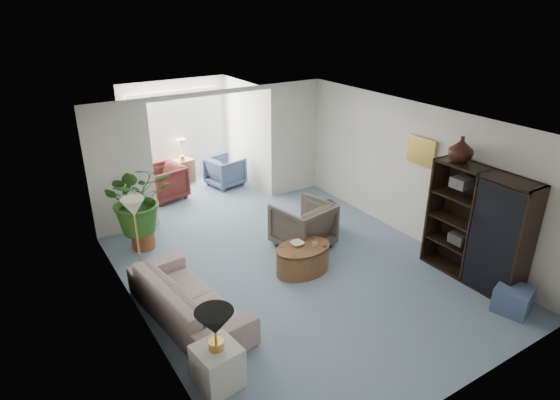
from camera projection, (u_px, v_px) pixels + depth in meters
floor at (300, 274)px, 7.70m from camera, size 6.00×6.00×0.00m
sunroom_floor at (198, 192)px, 10.87m from camera, size 2.60×2.60×0.00m
back_pier_left at (121, 170)px, 8.59m from camera, size 1.20×0.12×2.50m
back_pier_right at (294, 139)px, 10.45m from camera, size 1.20×0.12×2.50m
back_header at (213, 93)px, 9.04m from camera, size 2.60×0.12×0.10m
window_pane at (176, 123)px, 11.15m from camera, size 2.20×0.02×1.50m
window_blinds at (176, 123)px, 11.12m from camera, size 2.20×0.02×1.50m
framed_picture at (422, 151)px, 8.15m from camera, size 0.04×0.50×0.40m
sofa at (188, 298)px, 6.55m from camera, size 1.11×2.28×0.64m
end_table at (218, 366)px, 5.43m from camera, size 0.53×0.53×0.53m
table_lamp at (215, 323)px, 5.19m from camera, size 0.44×0.44×0.30m
floor_lamp at (133, 207)px, 7.10m from camera, size 0.36×0.36×0.28m
coffee_table at (303, 259)px, 7.71m from camera, size 0.97×0.97×0.45m
coffee_bowl at (297, 244)px, 7.66m from camera, size 0.21×0.21×0.05m
coffee_cup at (314, 245)px, 7.60m from camera, size 0.09×0.09×0.09m
wingback_chair at (303, 225)px, 8.40m from camera, size 1.05×1.07×0.84m
side_table_dark at (324, 217)px, 9.04m from camera, size 0.51×0.43×0.54m
entertainment_cabinet at (477, 227)px, 7.25m from camera, size 0.44×1.64×1.82m
cabinet_urn at (461, 149)px, 7.19m from camera, size 0.38×0.38×0.39m
ottoman at (513, 299)px, 6.76m from camera, size 0.58×0.58×0.37m
plant_pot at (143, 239)px, 8.47m from camera, size 0.40×0.40×0.32m
house_plant at (138, 198)px, 8.14m from camera, size 1.16×1.01×1.29m
sunroom_chair_blue at (225, 171)px, 11.15m from camera, size 0.89×0.88×0.69m
sunroom_chair_maroon at (164, 183)px, 10.40m from camera, size 0.98×0.96×0.76m
sunroom_table at (183, 171)px, 11.39m from camera, size 0.52×0.44×0.56m
shelf_clutter at (485, 220)px, 7.05m from camera, size 0.30×1.17×1.06m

